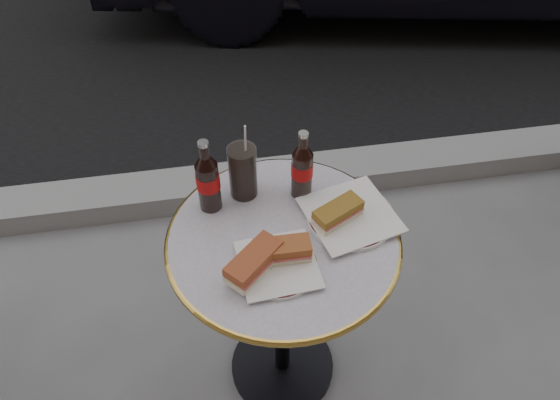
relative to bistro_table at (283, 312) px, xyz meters
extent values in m
plane|color=slate|center=(0.00, 0.00, -0.37)|extent=(80.00, 80.00, 0.00)
cube|color=gray|center=(0.00, 0.90, -0.32)|extent=(40.00, 0.20, 0.12)
cylinder|color=white|center=(-0.03, -0.10, 0.37)|extent=(0.22, 0.22, 0.01)
cylinder|color=white|center=(0.19, 0.03, 0.37)|extent=(0.25, 0.25, 0.01)
cube|color=#9D4728|center=(-0.09, -0.10, 0.40)|extent=(0.16, 0.16, 0.05)
cube|color=#A15128|center=(-0.02, -0.07, 0.40)|extent=(0.14, 0.07, 0.05)
cube|color=olive|center=(0.15, 0.02, 0.40)|extent=(0.15, 0.12, 0.05)
cylinder|color=black|center=(-0.08, 0.18, 0.45)|extent=(0.10, 0.10, 0.16)
camera|label=1|loc=(-0.16, -0.90, 1.47)|focal=35.00mm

